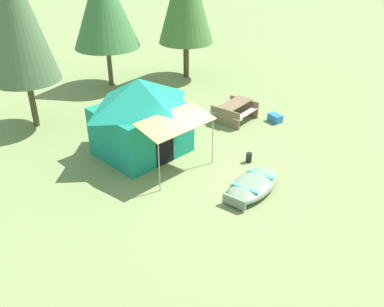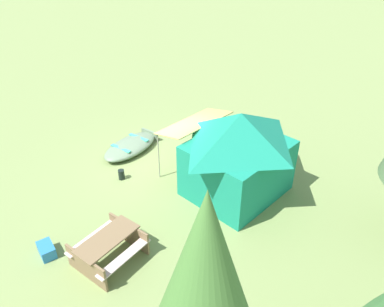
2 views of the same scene
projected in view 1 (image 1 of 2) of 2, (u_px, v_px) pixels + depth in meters
The scene contains 8 objects.
ground_plane at pixel (213, 172), 14.06m from camera, with size 80.00×80.00×0.00m, color #788B4F.
beached_rowboat at pixel (253, 185), 13.00m from camera, with size 2.53×1.43×0.40m.
canvas_cabin_tent at pixel (141, 116), 14.58m from camera, with size 3.21×3.90×2.79m.
picnic_table at pixel (235, 109), 17.52m from camera, with size 1.74×1.52×0.76m.
cooler_box at pixel (275, 118), 17.50m from camera, with size 0.57×0.36×0.33m, color #2773BB.
fuel_can at pixel (249, 158), 14.57m from camera, with size 0.21×0.21×0.35m, color black.
pine_tree_back_left at pixel (104, 4), 19.47m from camera, with size 3.16×3.16×5.97m.
pine_tree_back_right at pixel (15, 16), 15.10m from camera, with size 2.58×2.58×6.83m.
Camera 1 is at (-9.38, -7.47, 7.41)m, focal length 39.25 mm.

